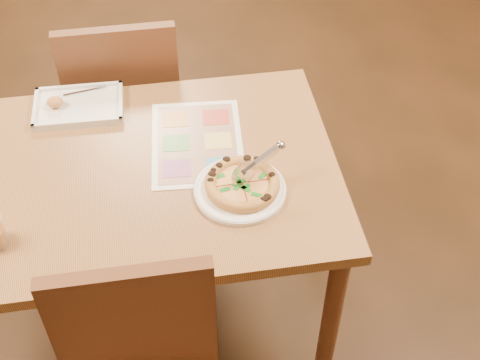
{
  "coord_description": "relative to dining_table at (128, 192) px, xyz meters",
  "views": [
    {
      "loc": [
        0.12,
        -1.46,
        2.16
      ],
      "look_at": [
        0.33,
        -0.13,
        0.77
      ],
      "focal_mm": 50.0,
      "sensor_mm": 36.0,
      "label": 1
    }
  ],
  "objects": [
    {
      "name": "pizza_cutter",
      "position": [
        0.38,
        -0.11,
        0.17
      ],
      "size": [
        0.16,
        0.08,
        0.1
      ],
      "rotation": [
        0.0,
        0.0,
        0.4
      ],
      "color": "silver",
      "rests_on": "pizza"
    },
    {
      "name": "appetizer_tray",
      "position": [
        -0.15,
        0.32,
        0.1
      ],
      "size": [
        0.3,
        0.21,
        0.06
      ],
      "rotation": [
        0.0,
        0.0,
        -0.03
      ],
      "color": "white",
      "rests_on": "dining_table"
    },
    {
      "name": "menu",
      "position": [
        0.23,
        0.1,
        0.09
      ],
      "size": [
        0.31,
        0.42,
        0.0
      ],
      "primitive_type": "cube",
      "rotation": [
        0.0,
        0.0,
        -0.07
      ],
      "color": "white",
      "rests_on": "dining_table"
    },
    {
      "name": "chair_far",
      "position": [
        -0.0,
        0.6,
        -0.07
      ],
      "size": [
        0.42,
        0.42,
        0.47
      ],
      "rotation": [
        0.0,
        0.0,
        3.14
      ],
      "color": "brown",
      "rests_on": "ground"
    },
    {
      "name": "plate",
      "position": [
        0.33,
        -0.13,
        0.09
      ],
      "size": [
        0.3,
        0.3,
        0.01
      ],
      "primitive_type": "cylinder",
      "rotation": [
        0.0,
        0.0,
        -0.11
      ],
      "color": "white",
      "rests_on": "dining_table"
    },
    {
      "name": "pizza",
      "position": [
        0.34,
        -0.13,
        0.11
      ],
      "size": [
        0.22,
        0.22,
        0.03
      ],
      "rotation": [
        0.0,
        0.0,
        0.04
      ],
      "color": "#E5A84E",
      "rests_on": "plate"
    },
    {
      "name": "dining_table",
      "position": [
        0.0,
        0.0,
        0.0
      ],
      "size": [
        1.3,
        0.85,
        0.72
      ],
      "color": "#A07040",
      "rests_on": "ground"
    }
  ]
}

